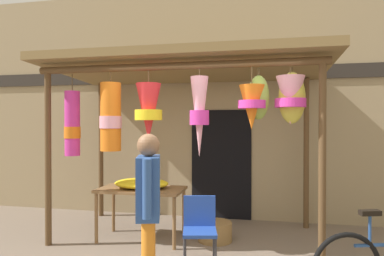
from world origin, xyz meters
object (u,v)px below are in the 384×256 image
(display_table, at_px, (141,194))
(folding_chair, at_px, (200,225))
(flower_heap_on_table, at_px, (142,183))
(wicker_basket_by_table, at_px, (215,231))
(vendor_in_orange, at_px, (148,202))

(display_table, relative_size, folding_chair, 1.52)
(display_table, height_order, flower_heap_on_table, flower_heap_on_table)
(flower_heap_on_table, bearing_deg, wicker_basket_by_table, 9.93)
(folding_chair, bearing_deg, wicker_basket_by_table, 86.38)
(folding_chair, bearing_deg, display_table, 144.07)
(flower_heap_on_table, height_order, folding_chair, flower_heap_on_table)
(display_table, xyz_separation_m, folding_chair, (1.03, -0.75, -0.19))
(flower_heap_on_table, distance_m, vendor_in_orange, 1.79)
(display_table, height_order, wicker_basket_by_table, display_table)
(flower_heap_on_table, distance_m, wicker_basket_by_table, 1.30)
(wicker_basket_by_table, relative_size, vendor_in_orange, 0.31)
(display_table, bearing_deg, vendor_in_orange, -67.44)
(vendor_in_orange, bearing_deg, wicker_basket_by_table, 77.71)
(folding_chair, height_order, wicker_basket_by_table, folding_chair)
(folding_chair, xyz_separation_m, vendor_in_orange, (-0.34, -0.91, 0.47))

